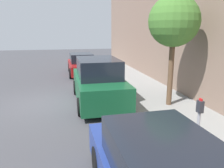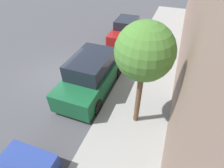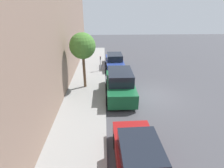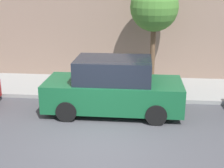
# 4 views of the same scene
# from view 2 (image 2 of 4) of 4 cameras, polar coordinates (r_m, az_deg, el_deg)

# --- Properties ---
(ground_plane) EXTENTS (60.00, 60.00, 0.00)m
(ground_plane) POSITION_cam_2_polar(r_m,az_deg,el_deg) (10.91, -17.18, 2.41)
(ground_plane) COLOR #424247
(sidewalk) EXTENTS (3.03, 32.00, 0.15)m
(sidewalk) POSITION_cam_2_polar(r_m,az_deg,el_deg) (9.16, 9.31, -3.79)
(sidewalk) COLOR gray
(sidewalk) RESTS_ON ground_plane
(parked_suv_second) EXTENTS (2.08, 4.80, 1.98)m
(parked_suv_second) POSITION_cam_2_polar(r_m,az_deg,el_deg) (9.09, -6.60, 3.18)
(parked_suv_second) COLOR #14512D
(parked_suv_second) RESTS_ON ground_plane
(parked_sedan_third) EXTENTS (1.92, 4.54, 1.54)m
(parked_sedan_third) POSITION_cam_2_polar(r_m,az_deg,el_deg) (14.80, 4.65, 17.39)
(parked_sedan_third) COLOR maroon
(parked_sedan_third) RESTS_ON ground_plane
(street_tree) EXTENTS (1.98, 1.98, 4.36)m
(street_tree) POSITION_cam_2_polar(r_m,az_deg,el_deg) (5.80, 10.55, 10.04)
(street_tree) COLOR brown
(street_tree) RESTS_ON sidewalk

